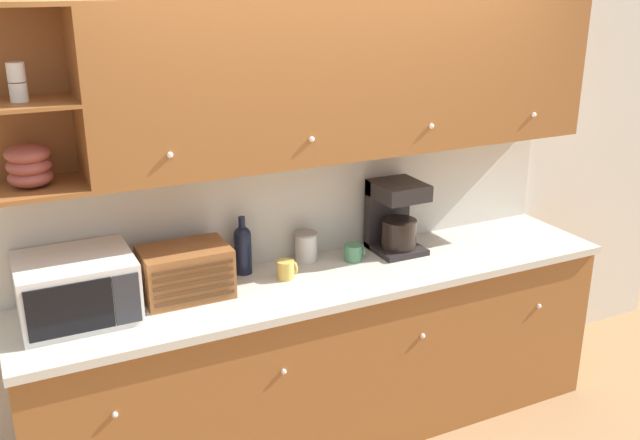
# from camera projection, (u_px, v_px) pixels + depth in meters

# --- Properties ---
(ground_plane) EXTENTS (24.00, 24.00, 0.00)m
(ground_plane) POSITION_uv_depth(u_px,v_px,m) (304.00, 403.00, 4.14)
(ground_plane) COLOR #9E754C
(wall_back) EXTENTS (5.44, 0.06, 2.60)m
(wall_back) POSITION_uv_depth(u_px,v_px,m) (300.00, 188.00, 3.74)
(wall_back) COLOR beige
(wall_back) RESTS_ON ground_plane
(counter_unit) EXTENTS (3.06, 0.63, 0.93)m
(counter_unit) POSITION_uv_depth(u_px,v_px,m) (328.00, 356.00, 3.73)
(counter_unit) COLOR #935628
(counter_unit) RESTS_ON ground_plane
(backsplash_panel) EXTENTS (3.04, 0.01, 0.58)m
(backsplash_panel) POSITION_uv_depth(u_px,v_px,m) (303.00, 203.00, 3.73)
(backsplash_panel) COLOR beige
(backsplash_panel) RESTS_ON counter_unit
(upper_cabinets) EXTENTS (3.04, 0.38, 0.76)m
(upper_cabinets) POSITION_uv_depth(u_px,v_px,m) (348.00, 77.00, 3.43)
(upper_cabinets) COLOR #935628
(upper_cabinets) RESTS_ON backsplash_panel
(microwave) EXTENTS (0.49, 0.42, 0.28)m
(microwave) POSITION_uv_depth(u_px,v_px,m) (76.00, 288.00, 3.09)
(microwave) COLOR silver
(microwave) RESTS_ON counter_unit
(bread_box) EXTENTS (0.40, 0.28, 0.24)m
(bread_box) POSITION_uv_depth(u_px,v_px,m) (186.00, 272.00, 3.31)
(bread_box) COLOR brown
(bread_box) RESTS_ON counter_unit
(wine_bottle) EXTENTS (0.09, 0.09, 0.30)m
(wine_bottle) POSITION_uv_depth(u_px,v_px,m) (243.00, 247.00, 3.55)
(wine_bottle) COLOR black
(wine_bottle) RESTS_ON counter_unit
(mug) EXTENTS (0.10, 0.09, 0.09)m
(mug) POSITION_uv_depth(u_px,v_px,m) (286.00, 270.00, 3.52)
(mug) COLOR gold
(mug) RESTS_ON counter_unit
(storage_canister) EXTENTS (0.12, 0.12, 0.16)m
(storage_canister) POSITION_uv_depth(u_px,v_px,m) (306.00, 247.00, 3.72)
(storage_canister) COLOR silver
(storage_canister) RESTS_ON counter_unit
(mug_blue_second) EXTENTS (0.11, 0.10, 0.09)m
(mug_blue_second) POSITION_uv_depth(u_px,v_px,m) (354.00, 253.00, 3.74)
(mug_blue_second) COLOR #4C845B
(mug_blue_second) RESTS_ON counter_unit
(coffee_maker) EXTENTS (0.25, 0.27, 0.39)m
(coffee_maker) POSITION_uv_depth(u_px,v_px,m) (395.00, 215.00, 3.84)
(coffee_maker) COLOR black
(coffee_maker) RESTS_ON counter_unit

